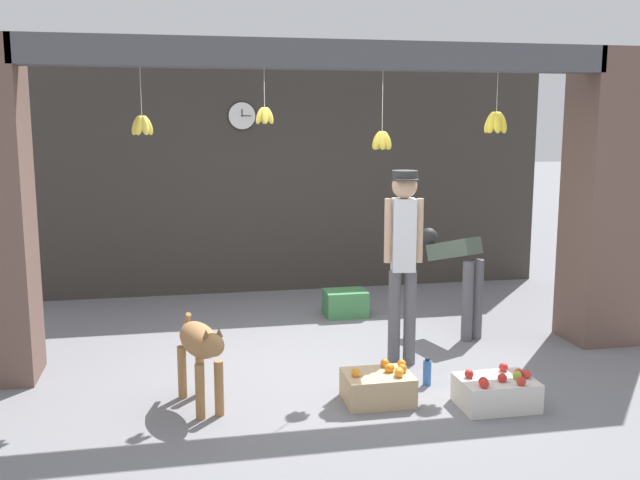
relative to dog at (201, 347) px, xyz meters
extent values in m
plane|color=slate|center=(1.15, 0.69, -0.49)|extent=(60.00, 60.00, 0.00)
cube|color=#38332D|center=(1.15, 3.76, 0.93)|extent=(6.99, 0.12, 2.84)
cube|color=brown|center=(4.00, 0.99, 0.93)|extent=(0.70, 0.60, 2.84)
cube|color=#4C4C51|center=(1.15, 0.81, 2.24)|extent=(5.09, 0.24, 0.24)
cylinder|color=#B2AD99|center=(-0.40, 0.81, 1.92)|extent=(0.01, 0.01, 0.39)
ellipsoid|color=yellow|center=(-0.35, 0.81, 1.65)|extent=(0.12, 0.06, 0.18)
ellipsoid|color=yellow|center=(-0.38, 0.85, 1.65)|extent=(0.09, 0.11, 0.19)
ellipsoid|color=yellow|center=(-0.42, 0.85, 1.65)|extent=(0.09, 0.11, 0.19)
ellipsoid|color=yellow|center=(-0.44, 0.81, 1.65)|extent=(0.12, 0.06, 0.18)
ellipsoid|color=yellow|center=(-0.42, 0.77, 1.65)|extent=(0.09, 0.11, 0.19)
ellipsoid|color=yellow|center=(-0.38, 0.77, 1.65)|extent=(0.09, 0.11, 0.19)
cylinder|color=#B2AD99|center=(0.61, 0.79, 1.96)|extent=(0.01, 0.01, 0.32)
ellipsoid|color=yellow|center=(0.64, 0.79, 1.73)|extent=(0.10, 0.06, 0.16)
ellipsoid|color=yellow|center=(0.61, 0.83, 1.73)|extent=(0.06, 0.10, 0.16)
ellipsoid|color=yellow|center=(0.57, 0.79, 1.73)|extent=(0.10, 0.06, 0.16)
ellipsoid|color=yellow|center=(0.61, 0.75, 1.73)|extent=(0.06, 0.10, 0.16)
cylinder|color=#B2AD99|center=(1.64, 0.81, 1.86)|extent=(0.01, 0.01, 0.52)
ellipsoid|color=gold|center=(1.68, 0.81, 1.52)|extent=(0.12, 0.06, 0.18)
ellipsoid|color=gold|center=(1.67, 0.84, 1.52)|extent=(0.10, 0.11, 0.19)
ellipsoid|color=gold|center=(1.63, 0.85, 1.52)|extent=(0.08, 0.12, 0.19)
ellipsoid|color=gold|center=(1.60, 0.83, 1.52)|extent=(0.12, 0.09, 0.19)
ellipsoid|color=gold|center=(1.60, 0.79, 1.52)|extent=(0.12, 0.09, 0.19)
ellipsoid|color=gold|center=(1.63, 0.77, 1.52)|extent=(0.08, 0.12, 0.19)
ellipsoid|color=gold|center=(1.67, 0.77, 1.52)|extent=(0.10, 0.11, 0.19)
cylinder|color=#B2AD99|center=(2.71, 0.82, 1.94)|extent=(0.01, 0.01, 0.35)
ellipsoid|color=yellow|center=(2.76, 0.82, 1.67)|extent=(0.14, 0.08, 0.22)
ellipsoid|color=yellow|center=(2.74, 0.86, 1.67)|extent=(0.12, 0.13, 0.23)
ellipsoid|color=yellow|center=(2.70, 0.87, 1.67)|extent=(0.09, 0.14, 0.22)
ellipsoid|color=yellow|center=(2.66, 0.84, 1.67)|extent=(0.14, 0.11, 0.23)
ellipsoid|color=yellow|center=(2.66, 0.79, 1.67)|extent=(0.14, 0.11, 0.23)
ellipsoid|color=yellow|center=(2.70, 0.76, 1.67)|extent=(0.09, 0.14, 0.22)
ellipsoid|color=yellow|center=(2.74, 0.77, 1.67)|extent=(0.12, 0.13, 0.23)
ellipsoid|color=#9E7042|center=(-0.01, 0.04, 0.04)|extent=(0.40, 0.65, 0.24)
cylinder|color=#9E7042|center=(0.12, -0.17, -0.28)|extent=(0.07, 0.07, 0.42)
cylinder|color=#9E7042|center=(-0.02, -0.21, -0.28)|extent=(0.07, 0.07, 0.42)
cylinder|color=#9E7042|center=(0.00, 0.28, -0.28)|extent=(0.07, 0.07, 0.42)
cylinder|color=#9E7042|center=(-0.14, 0.24, -0.28)|extent=(0.07, 0.07, 0.42)
ellipsoid|color=#9E7042|center=(0.08, -0.29, 0.10)|extent=(0.21, 0.26, 0.17)
cone|color=brown|center=(0.13, -0.27, 0.19)|extent=(0.05, 0.05, 0.07)
cone|color=brown|center=(0.03, -0.30, 0.19)|extent=(0.05, 0.05, 0.07)
cylinder|color=#9E7042|center=(-0.10, 0.36, 0.07)|extent=(0.09, 0.20, 0.25)
cylinder|color=#56565B|center=(1.87, 0.65, -0.06)|extent=(0.11, 0.11, 0.86)
cylinder|color=#56565B|center=(1.74, 0.67, -0.06)|extent=(0.11, 0.11, 0.86)
cube|color=silver|center=(1.81, 0.66, 0.69)|extent=(0.22, 0.20, 0.64)
cylinder|color=tan|center=(1.94, 0.64, 0.73)|extent=(0.06, 0.06, 0.57)
cylinder|color=tan|center=(1.67, 0.68, 0.73)|extent=(0.06, 0.06, 0.57)
sphere|color=tan|center=(1.81, 0.66, 1.13)|extent=(0.22, 0.22, 0.22)
cylinder|color=#2D2D2D|center=(1.81, 0.66, 1.22)|extent=(0.23, 0.23, 0.08)
cube|color=#2D2D2D|center=(1.79, 0.55, 1.19)|extent=(0.21, 0.15, 0.01)
cylinder|color=#56565B|center=(2.66, 1.20, -0.08)|extent=(0.11, 0.11, 0.81)
cylinder|color=#56565B|center=(2.79, 1.25, -0.08)|extent=(0.11, 0.11, 0.81)
cube|color=#4C5B4C|center=(2.61, 1.48, 0.40)|extent=(0.44, 0.64, 0.31)
sphere|color=black|center=(2.46, 1.82, 0.47)|extent=(0.20, 0.20, 0.20)
cube|color=tan|center=(1.35, -0.15, -0.37)|extent=(0.52, 0.41, 0.23)
sphere|color=orange|center=(1.49, -0.25, -0.23)|extent=(0.07, 0.07, 0.07)
sphere|color=orange|center=(1.55, -0.16, -0.23)|extent=(0.07, 0.07, 0.07)
sphere|color=orange|center=(1.50, -0.22, -0.23)|extent=(0.07, 0.07, 0.07)
sphere|color=orange|center=(1.17, -0.17, -0.23)|extent=(0.07, 0.07, 0.07)
sphere|color=orange|center=(1.58, -0.05, -0.23)|extent=(0.07, 0.07, 0.07)
sphere|color=orange|center=(1.45, -0.01, -0.23)|extent=(0.07, 0.07, 0.07)
sphere|color=orange|center=(1.46, -0.12, -0.23)|extent=(0.07, 0.07, 0.07)
sphere|color=orange|center=(1.44, -0.13, -0.23)|extent=(0.07, 0.07, 0.07)
cube|color=silver|center=(2.22, -0.42, -0.38)|extent=(0.58, 0.42, 0.22)
sphere|color=red|center=(2.02, -0.36, -0.23)|extent=(0.07, 0.07, 0.07)
sphere|color=red|center=(2.45, -0.45, -0.23)|extent=(0.07, 0.07, 0.07)
sphere|color=red|center=(2.34, -0.27, -0.23)|extent=(0.07, 0.07, 0.07)
sphere|color=red|center=(2.06, -0.53, -0.23)|extent=(0.07, 0.07, 0.07)
sphere|color=red|center=(2.23, -0.49, -0.23)|extent=(0.07, 0.07, 0.07)
sphere|color=red|center=(2.04, -0.58, -0.23)|extent=(0.07, 0.07, 0.07)
sphere|color=#99B238|center=(2.36, -0.47, -0.23)|extent=(0.07, 0.07, 0.07)
sphere|color=red|center=(2.40, -0.42, -0.23)|extent=(0.07, 0.07, 0.07)
sphere|color=red|center=(2.34, -0.58, -0.23)|extent=(0.07, 0.07, 0.07)
cube|color=#42844C|center=(1.69, 2.34, -0.34)|extent=(0.47, 0.36, 0.29)
cylinder|color=#2D60AD|center=(1.85, 0.12, -0.38)|extent=(0.07, 0.07, 0.21)
cylinder|color=black|center=(1.85, 0.12, -0.27)|extent=(0.04, 0.04, 0.02)
cylinder|color=black|center=(0.68, 3.69, 1.75)|extent=(0.35, 0.01, 0.35)
cylinder|color=white|center=(0.68, 3.68, 1.75)|extent=(0.33, 0.02, 0.33)
cube|color=black|center=(0.68, 3.66, 1.79)|extent=(0.01, 0.01, 0.09)
cube|color=black|center=(0.73, 3.66, 1.75)|extent=(0.12, 0.01, 0.01)
camera|label=1|loc=(-0.13, -5.25, 1.68)|focal=40.00mm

